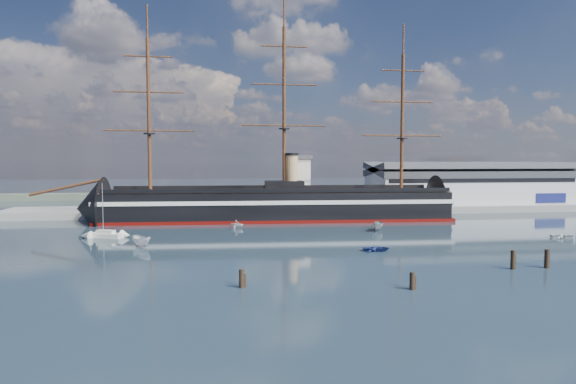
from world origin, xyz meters
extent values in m
plane|color=#1A252E|center=(0.00, 40.00, 0.00)|extent=(600.00, 600.00, 0.00)
cube|color=slate|center=(10.00, 76.00, 0.00)|extent=(180.00, 18.00, 2.00)
cube|color=#B7BABC|center=(58.00, 80.00, 7.00)|extent=(62.00, 20.00, 10.00)
cube|color=#3F4247|center=(58.00, 80.00, 12.60)|extent=(63.00, 21.00, 2.00)
cube|color=silver|center=(3.00, 73.00, 9.00)|extent=(4.00, 4.00, 14.00)
cube|color=#3F4247|center=(3.00, 73.00, 16.50)|extent=(5.00, 5.00, 1.00)
cube|color=black|center=(-6.11, 60.00, 4.00)|extent=(88.70, 20.44, 7.00)
cube|color=silver|center=(-6.11, 60.00, 5.20)|extent=(90.71, 20.78, 1.00)
cube|color=#530804|center=(-6.11, 60.00, 0.35)|extent=(90.71, 20.74, 0.90)
cone|color=black|center=(-52.61, 60.00, 3.70)|extent=(14.78, 16.37, 15.68)
cone|color=black|center=(40.39, 60.00, 3.70)|extent=(11.78, 16.22, 15.68)
cube|color=brown|center=(-6.11, 60.00, 7.60)|extent=(88.63, 19.16, 0.40)
cube|color=black|center=(-4.11, 60.00, 9.00)|extent=(10.29, 6.50, 2.50)
cylinder|color=tan|center=(-2.11, 60.00, 12.50)|extent=(3.20, 3.20, 9.00)
cylinder|color=#381E0F|center=(-58.11, 60.00, 9.00)|extent=(17.76, 1.60, 4.43)
cylinder|color=#381E0F|center=(-38.11, 60.00, 26.80)|extent=(0.90, 0.90, 38.00)
cylinder|color=#381E0F|center=(-4.11, 60.00, 28.80)|extent=(0.90, 0.90, 42.00)
cylinder|color=#381E0F|center=(27.89, 60.00, 25.80)|extent=(0.90, 0.90, 36.00)
cube|color=beige|center=(-43.70, 36.16, 0.46)|extent=(7.19, 4.56, 0.93)
cube|color=beige|center=(-43.70, 36.16, 1.20)|extent=(3.99, 2.79, 0.74)
cylinder|color=#B2B2B7|center=(-44.16, 36.16, 6.02)|extent=(0.15, 0.15, 10.18)
imported|color=white|center=(-34.86, 24.47, 0.00)|extent=(6.52, 5.49, 2.53)
imported|color=navy|center=(5.81, 14.73, 0.00)|extent=(1.54, 3.00, 1.34)
imported|color=gray|center=(13.78, 37.52, 0.00)|extent=(6.50, 5.13, 2.48)
imported|color=silver|center=(-16.94, 46.58, 0.00)|extent=(5.36, 6.00, 2.07)
imported|color=white|center=(47.53, 22.91, 0.00)|extent=(1.83, 3.00, 1.31)
cylinder|color=black|center=(-18.29, -5.79, 0.00)|extent=(0.64, 0.64, 3.00)
cylinder|color=black|center=(2.16, -9.64, 0.00)|extent=(0.64, 0.64, 2.88)
cylinder|color=black|center=(26.18, -1.27, 0.00)|extent=(0.64, 0.64, 3.45)
cylinder|color=black|center=(20.82, -1.31, 0.00)|extent=(0.64, 0.64, 3.44)
camera|label=1|loc=(-20.87, -64.30, 15.74)|focal=30.00mm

